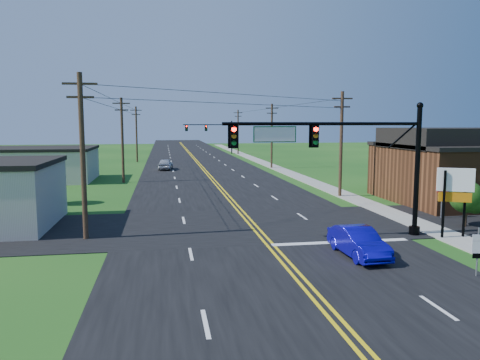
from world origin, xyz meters
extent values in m
plane|color=#144012|center=(0.00, 0.00, 0.00)|extent=(260.00, 260.00, 0.00)
cube|color=black|center=(0.00, 50.00, 0.02)|extent=(16.00, 220.00, 0.04)
cube|color=black|center=(0.00, 12.00, 0.02)|extent=(70.00, 10.00, 0.04)
cube|color=gray|center=(10.50, 40.00, 0.04)|extent=(2.00, 160.00, 0.08)
cylinder|color=black|center=(8.80, 8.00, 3.60)|extent=(0.28, 0.28, 7.20)
cylinder|color=black|center=(8.80, 8.00, 0.25)|extent=(0.60, 0.60, 0.50)
sphere|color=black|center=(8.80, 8.00, 7.30)|extent=(0.36, 0.36, 0.36)
cylinder|color=black|center=(3.30, 8.00, 6.30)|extent=(11.00, 0.18, 0.18)
cube|color=#045616|center=(0.60, 8.00, 5.75)|extent=(2.30, 0.06, 0.85)
cylinder|color=black|center=(8.80, 80.00, 3.60)|extent=(0.28, 0.28, 7.20)
cylinder|color=black|center=(8.80, 80.00, 0.25)|extent=(0.60, 0.60, 0.50)
sphere|color=black|center=(8.80, 80.00, 7.30)|extent=(0.36, 0.36, 0.36)
cylinder|color=black|center=(3.80, 80.00, 6.00)|extent=(10.00, 0.18, 0.18)
cube|color=#045616|center=(0.60, 80.00, 5.45)|extent=(2.30, 0.06, 0.85)
cube|color=brown|center=(20.00, 18.00, 2.20)|extent=(14.00, 11.00, 4.40)
cube|color=black|center=(20.00, 18.00, 4.55)|extent=(14.20, 11.20, 0.30)
cube|color=beige|center=(-19.00, 38.00, 1.70)|extent=(12.00, 9.00, 3.40)
cube|color=black|center=(-19.00, 38.00, 3.55)|extent=(12.20, 9.20, 0.30)
cylinder|color=#342317|center=(-9.50, 10.00, 4.50)|extent=(0.28, 0.28, 9.00)
cube|color=#342317|center=(-9.50, 10.00, 8.40)|extent=(1.80, 0.12, 0.12)
cube|color=#342317|center=(-9.50, 10.00, 7.70)|extent=(1.40, 0.12, 0.12)
cylinder|color=#342317|center=(-9.50, 35.00, 4.50)|extent=(0.28, 0.28, 9.00)
cube|color=#342317|center=(-9.50, 35.00, 8.40)|extent=(1.80, 0.12, 0.12)
cube|color=#342317|center=(-9.50, 35.00, 7.70)|extent=(1.40, 0.12, 0.12)
cylinder|color=#342317|center=(-9.50, 62.00, 4.50)|extent=(0.28, 0.28, 9.00)
cube|color=#342317|center=(-9.50, 62.00, 8.40)|extent=(1.80, 0.12, 0.12)
cube|color=#342317|center=(-9.50, 62.00, 7.70)|extent=(1.40, 0.12, 0.12)
cylinder|color=#342317|center=(9.80, 22.00, 4.50)|extent=(0.28, 0.28, 9.00)
cube|color=#342317|center=(9.80, 22.00, 8.40)|extent=(1.80, 0.12, 0.12)
cube|color=#342317|center=(9.80, 22.00, 7.70)|extent=(1.40, 0.12, 0.12)
cylinder|color=#342317|center=(9.80, 48.00, 4.50)|extent=(0.28, 0.28, 9.00)
cube|color=#342317|center=(9.80, 48.00, 8.40)|extent=(1.80, 0.12, 0.12)
cube|color=#342317|center=(9.80, 48.00, 7.70)|extent=(1.40, 0.12, 0.12)
cylinder|color=#342317|center=(9.80, 78.00, 4.50)|extent=(0.28, 0.28, 9.00)
cube|color=#342317|center=(9.80, 78.00, 8.40)|extent=(1.80, 0.12, 0.12)
cube|color=#342317|center=(9.80, 78.00, 7.70)|extent=(1.40, 0.12, 0.12)
cylinder|color=#342317|center=(16.00, 26.00, 0.92)|extent=(0.24, 0.24, 1.85)
sphere|color=#123B0E|center=(16.00, 26.00, 2.60)|extent=(3.00, 3.00, 3.00)
cylinder|color=#342317|center=(13.00, 9.50, 0.66)|extent=(0.24, 0.24, 1.32)
sphere|color=#123B0E|center=(13.00, 9.50, 1.86)|extent=(2.00, 2.00, 2.00)
cylinder|color=#342317|center=(-14.00, 22.00, 0.77)|extent=(0.24, 0.24, 1.54)
sphere|color=#123B0E|center=(-14.00, 22.00, 2.17)|extent=(2.40, 2.40, 2.40)
imported|color=#0C07A3|center=(3.84, 4.36, 0.69)|extent=(1.67, 4.27, 1.38)
imported|color=silver|center=(-4.98, 48.12, 0.75)|extent=(2.24, 4.55, 1.49)
cylinder|color=slate|center=(7.50, 0.83, 1.04)|extent=(0.08, 0.08, 2.08)
cube|color=white|center=(7.50, 0.80, 1.65)|extent=(0.51, 0.15, 0.28)
cube|color=white|center=(7.50, 0.80, 1.28)|extent=(0.51, 0.15, 0.52)
cube|color=black|center=(7.50, 0.80, 0.90)|extent=(0.42, 0.13, 0.21)
cylinder|color=slate|center=(13.00, 12.00, 1.15)|extent=(0.10, 0.10, 2.30)
cylinder|color=#A3090D|center=(13.00, 11.97, 2.03)|extent=(0.85, 0.30, 0.88)
cylinder|color=black|center=(9.87, 6.96, 1.89)|extent=(0.19, 0.19, 3.79)
cylinder|color=black|center=(11.13, 6.96, 1.89)|extent=(0.19, 0.19, 3.79)
cube|color=white|center=(10.50, 6.96, 3.26)|extent=(1.83, 1.02, 1.26)
cube|color=#CC720C|center=(10.50, 6.96, 2.31)|extent=(1.63, 0.90, 0.53)
camera|label=1|loc=(-5.21, -16.09, 6.34)|focal=35.00mm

